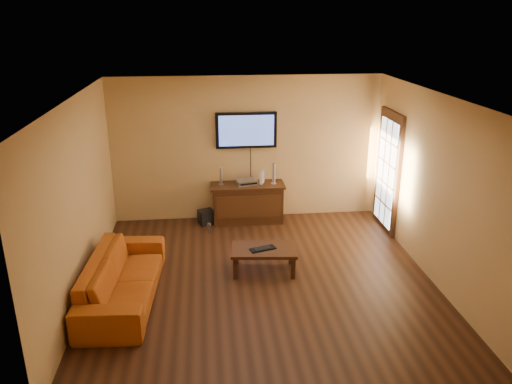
{
  "coord_description": "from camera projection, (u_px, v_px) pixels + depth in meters",
  "views": [
    {
      "loc": [
        -0.78,
        -6.5,
        3.73
      ],
      "look_at": [
        -0.0,
        0.8,
        1.1
      ],
      "focal_mm": 35.0,
      "sensor_mm": 36.0,
      "label": 1
    }
  ],
  "objects": [
    {
      "name": "french_door",
      "position": [
        388.0,
        173.0,
        8.9
      ],
      "size": [
        0.07,
        1.02,
        2.22
      ],
      "color": "black",
      "rests_on": "ground"
    },
    {
      "name": "coffee_table",
      "position": [
        264.0,
        251.0,
        7.55
      ],
      "size": [
        1.03,
        0.69,
        0.39
      ],
      "color": "black",
      "rests_on": "ground"
    },
    {
      "name": "keyboard",
      "position": [
        263.0,
        249.0,
        7.49
      ],
      "size": [
        0.42,
        0.26,
        0.02
      ],
      "color": "black",
      "rests_on": "coffee_table"
    },
    {
      "name": "room_walls",
      "position": [
        258.0,
        159.0,
        7.44
      ],
      "size": [
        5.0,
        5.0,
        5.0
      ],
      "color": "tan",
      "rests_on": "ground"
    },
    {
      "name": "media_console",
      "position": [
        248.0,
        203.0,
        9.38
      ],
      "size": [
        1.36,
        0.52,
        0.74
      ],
      "color": "black",
      "rests_on": "ground"
    },
    {
      "name": "bottle",
      "position": [
        209.0,
        228.0,
        9.0
      ],
      "size": [
        0.07,
        0.07,
        0.19
      ],
      "color": "white",
      "rests_on": "ground"
    },
    {
      "name": "television",
      "position": [
        246.0,
        130.0,
        9.14
      ],
      "size": [
        1.12,
        0.08,
        0.66
      ],
      "color": "black",
      "rests_on": "ground"
    },
    {
      "name": "game_console",
      "position": [
        262.0,
        177.0,
        9.28
      ],
      "size": [
        0.11,
        0.18,
        0.24
      ],
      "primitive_type": "cube",
      "rotation": [
        0.0,
        0.0,
        -0.39
      ],
      "color": "white",
      "rests_on": "media_console"
    },
    {
      "name": "speaker_left",
      "position": [
        221.0,
        177.0,
        9.2
      ],
      "size": [
        0.09,
        0.09,
        0.33
      ],
      "color": "silver",
      "rests_on": "media_console"
    },
    {
      "name": "ground_plane",
      "position": [
        262.0,
        279.0,
        7.42
      ],
      "size": [
        5.0,
        5.0,
        0.0
      ],
      "primitive_type": "plane",
      "color": "black",
      "rests_on": "ground"
    },
    {
      "name": "speaker_right",
      "position": [
        274.0,
        174.0,
        9.25
      ],
      "size": [
        0.11,
        0.11,
        0.39
      ],
      "color": "silver",
      "rests_on": "media_console"
    },
    {
      "name": "sofa",
      "position": [
        122.0,
        271.0,
        6.79
      ],
      "size": [
        0.77,
        2.23,
        0.86
      ],
      "primitive_type": "imported",
      "rotation": [
        0.0,
        0.0,
        1.51
      ],
      "color": "#A94C12",
      "rests_on": "ground"
    },
    {
      "name": "subwoofer",
      "position": [
        206.0,
        217.0,
        9.35
      ],
      "size": [
        0.34,
        0.34,
        0.27
      ],
      "primitive_type": "cube",
      "rotation": [
        0.0,
        0.0,
        0.35
      ],
      "color": "black",
      "rests_on": "ground"
    },
    {
      "name": "av_receiver",
      "position": [
        247.0,
        182.0,
        9.27
      ],
      "size": [
        0.43,
        0.35,
        0.09
      ],
      "primitive_type": "cube",
      "rotation": [
        0.0,
        0.0,
        0.22
      ],
      "color": "silver",
      "rests_on": "media_console"
    }
  ]
}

